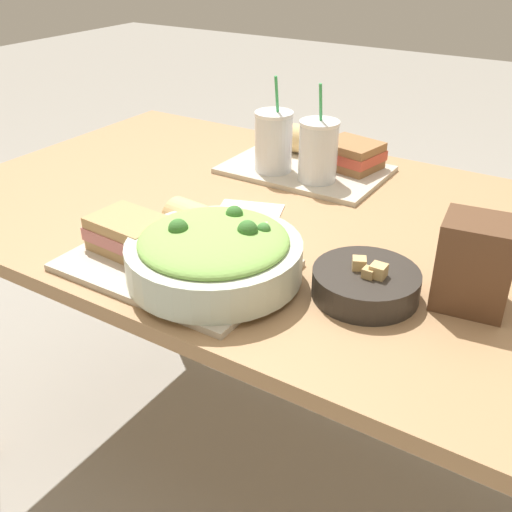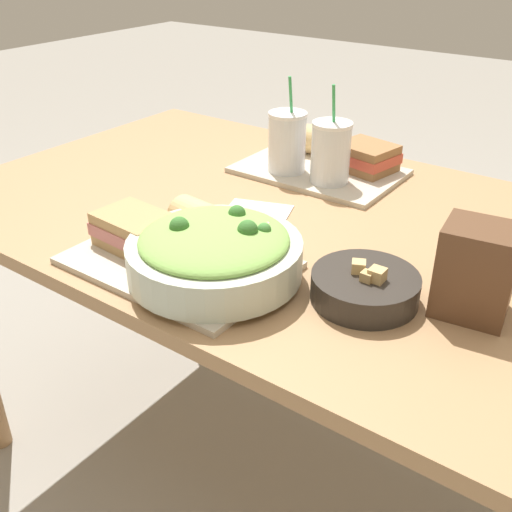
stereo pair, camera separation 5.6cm
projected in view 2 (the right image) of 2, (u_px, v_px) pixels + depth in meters
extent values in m
plane|color=gray|center=(279.00, 464.00, 1.64)|extent=(12.00, 12.00, 0.00)
cube|color=#A37A51|center=(286.00, 219.00, 1.28)|extent=(1.50, 0.92, 0.03)
cylinder|color=#A37A51|center=(182.00, 227.00, 2.10)|extent=(0.06, 0.06, 0.73)
cube|color=#BCB29E|center=(178.00, 263.00, 1.08)|extent=(0.38, 0.26, 0.01)
cube|color=#BCB29E|center=(319.00, 171.00, 1.47)|extent=(0.38, 0.26, 0.01)
cylinder|color=beige|center=(215.00, 258.00, 1.02)|extent=(0.30, 0.30, 0.06)
ellipsoid|color=#7FB251|center=(214.00, 239.00, 1.00)|extent=(0.25, 0.25, 0.04)
sphere|color=#38702D|center=(237.00, 214.00, 1.04)|extent=(0.03, 0.03, 0.03)
sphere|color=#38702D|center=(248.00, 230.00, 0.98)|extent=(0.03, 0.03, 0.03)
sphere|color=#427F38|center=(264.00, 230.00, 1.00)|extent=(0.02, 0.02, 0.02)
sphere|color=#38702D|center=(180.00, 227.00, 0.99)|extent=(0.03, 0.03, 0.03)
cube|color=beige|center=(255.00, 230.00, 1.01)|extent=(0.04, 0.06, 0.01)
cube|color=beige|center=(212.00, 230.00, 1.01)|extent=(0.04, 0.05, 0.01)
cylinder|color=#2D2823|center=(365.00, 287.00, 0.97)|extent=(0.18, 0.18, 0.05)
cylinder|color=#4C2814|center=(366.00, 278.00, 0.96)|extent=(0.16, 0.16, 0.01)
cube|color=tan|center=(377.00, 276.00, 0.94)|extent=(0.02, 0.02, 0.02)
cube|color=tan|center=(367.00, 277.00, 0.94)|extent=(0.02, 0.02, 0.02)
cube|color=tan|center=(359.00, 267.00, 0.96)|extent=(0.03, 0.03, 0.02)
cube|color=tan|center=(136.00, 241.00, 1.11)|extent=(0.15, 0.11, 0.02)
cube|color=#C1706B|center=(135.00, 230.00, 1.10)|extent=(0.15, 0.11, 0.02)
cube|color=tan|center=(134.00, 220.00, 1.09)|extent=(0.15, 0.11, 0.02)
cylinder|color=tan|center=(200.00, 220.00, 1.13)|extent=(0.11, 0.08, 0.07)
cylinder|color=beige|center=(218.00, 228.00, 1.10)|extent=(0.01, 0.07, 0.07)
cube|color=olive|center=(365.00, 166.00, 1.46)|extent=(0.15, 0.13, 0.02)
cube|color=#C64C38|center=(366.00, 157.00, 1.45)|extent=(0.15, 0.14, 0.02)
cube|color=olive|center=(367.00, 148.00, 1.44)|extent=(0.15, 0.13, 0.02)
cylinder|color=tan|center=(314.00, 140.00, 1.55)|extent=(0.10, 0.08, 0.07)
cylinder|color=beige|center=(330.00, 143.00, 1.53)|extent=(0.01, 0.07, 0.07)
cylinder|color=silver|center=(287.00, 144.00, 1.42)|extent=(0.09, 0.09, 0.14)
cylinder|color=black|center=(287.00, 147.00, 1.43)|extent=(0.08, 0.08, 0.11)
cylinder|color=white|center=(288.00, 114.00, 1.39)|extent=(0.09, 0.09, 0.01)
cylinder|color=green|center=(291.00, 96.00, 1.37)|extent=(0.01, 0.02, 0.09)
cylinder|color=silver|center=(329.00, 154.00, 1.37)|extent=(0.09, 0.09, 0.13)
cylinder|color=maroon|center=(329.00, 157.00, 1.37)|extent=(0.08, 0.08, 0.11)
cylinder|color=white|center=(331.00, 124.00, 1.33)|extent=(0.09, 0.09, 0.01)
cylinder|color=green|center=(335.00, 105.00, 1.31)|extent=(0.01, 0.02, 0.09)
cube|color=brown|center=(476.00, 271.00, 0.92)|extent=(0.12, 0.11, 0.15)
cube|color=silver|center=(258.00, 211.00, 1.28)|extent=(0.16, 0.14, 0.00)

